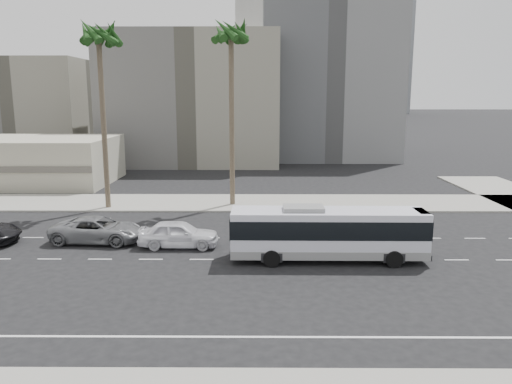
{
  "coord_description": "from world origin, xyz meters",
  "views": [
    {
      "loc": [
        -2.61,
        -27.65,
        9.43
      ],
      "look_at": [
        -2.82,
        4.0,
        3.29
      ],
      "focal_mm": 34.54,
      "sensor_mm": 36.0,
      "label": 1
    }
  ],
  "objects_px": {
    "car_a": "(179,234)",
    "palm_mid": "(99,40)",
    "palm_near": "(231,38)",
    "car_b": "(98,230)",
    "city_bus": "(328,232)"
  },
  "relations": [
    {
      "from": "car_b",
      "to": "palm_mid",
      "type": "xyz_separation_m",
      "value": [
        -2.29,
        9.82,
        13.08
      ]
    },
    {
      "from": "car_b",
      "to": "palm_mid",
      "type": "distance_m",
      "value": 16.51
    },
    {
      "from": "car_a",
      "to": "palm_near",
      "type": "xyz_separation_m",
      "value": [
        2.79,
        12.14,
        13.36
      ]
    },
    {
      "from": "car_b",
      "to": "city_bus",
      "type": "bearing_deg",
      "value": -99.72
    },
    {
      "from": "car_b",
      "to": "palm_near",
      "type": "distance_m",
      "value": 19.26
    },
    {
      "from": "car_a",
      "to": "car_b",
      "type": "distance_m",
      "value": 5.6
    },
    {
      "from": "car_a",
      "to": "palm_near",
      "type": "bearing_deg",
      "value": -12.47
    },
    {
      "from": "car_b",
      "to": "car_a",
      "type": "bearing_deg",
      "value": -96.77
    },
    {
      "from": "city_bus",
      "to": "car_a",
      "type": "bearing_deg",
      "value": 164.97
    },
    {
      "from": "palm_near",
      "to": "palm_mid",
      "type": "height_order",
      "value": "palm_near"
    },
    {
      "from": "car_a",
      "to": "palm_mid",
      "type": "height_order",
      "value": "palm_mid"
    },
    {
      "from": "car_b",
      "to": "palm_near",
      "type": "xyz_separation_m",
      "value": [
        8.29,
        11.09,
        13.39
      ]
    },
    {
      "from": "city_bus",
      "to": "car_a",
      "type": "xyz_separation_m",
      "value": [
        -9.14,
        2.53,
        -0.84
      ]
    },
    {
      "from": "car_a",
      "to": "palm_mid",
      "type": "bearing_deg",
      "value": 36.09
    },
    {
      "from": "city_bus",
      "to": "palm_near",
      "type": "xyz_separation_m",
      "value": [
        -6.35,
        14.67,
        12.52
      ]
    }
  ]
}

